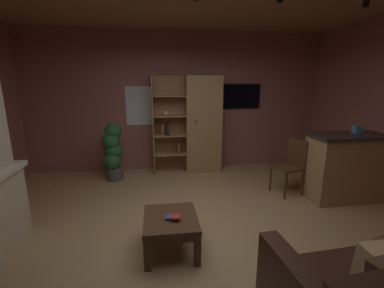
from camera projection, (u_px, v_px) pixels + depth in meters
name	position (u px, v px, depth m)	size (l,w,h in m)	color
floor	(196.00, 234.00, 3.24)	(6.11, 5.23, 0.02)	tan
wall_back	(177.00, 102.00, 5.45)	(6.23, 0.06, 2.84)	#9E5B56
window_pane_back	(143.00, 106.00, 5.34)	(0.67, 0.01, 0.78)	white
bookshelf_cabinet	(199.00, 125.00, 5.35)	(1.39, 0.41, 1.96)	#A87F51
kitchen_bar_counter	(353.00, 167.00, 4.10)	(1.42, 0.60, 1.06)	#A87F51
tissue_box	(358.00, 129.00, 4.07)	(0.12, 0.12, 0.11)	#598CBF
coffee_table	(171.00, 224.00, 2.85)	(0.58, 0.66, 0.40)	#4C331E
table_book_0	(171.00, 217.00, 2.80)	(0.11, 0.10, 0.03)	#2D4C8C
table_book_1	(176.00, 217.00, 2.76)	(0.11, 0.10, 0.02)	#B22D2D
dining_chair	(292.00, 163.00, 4.32)	(0.51, 0.51, 0.92)	#4C331E
potted_floor_plant	(113.00, 151.00, 4.89)	(0.38, 0.41, 1.09)	#4C4C51
wall_mounted_tv	(239.00, 96.00, 5.53)	(0.92, 0.06, 0.52)	black
track_light_spot_4	(366.00, 4.00, 3.18)	(0.07, 0.07, 0.09)	black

